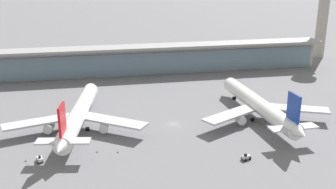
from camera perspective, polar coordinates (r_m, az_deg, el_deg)
name	(u,v)px	position (r m, az deg, el deg)	size (l,w,h in m)	color
ground_plane	(174,124)	(149.67, 0.80, -4.16)	(1200.00, 1200.00, 0.00)	slate
airliner_left_stand	(78,115)	(146.73, -12.47, -2.78)	(49.45, 65.00, 17.36)	white
airliner_centre_stand	(259,105)	(156.17, 12.68, -1.50)	(50.11, 65.20, 17.36)	white
service_truck_near_nose_blue	(33,123)	(156.28, -18.43, -3.83)	(6.92, 3.03, 2.70)	#234C9E
service_truck_under_wing_white	(40,159)	(128.32, -17.55, -8.62)	(2.25, 3.15, 2.05)	silver
service_truck_mid_apron_grey	(246,157)	(125.78, 10.89, -8.62)	(3.30, 2.69, 2.05)	gray
terminal_building	(145,59)	(215.16, -3.20, 4.99)	(193.52, 12.80, 15.20)	#9E998E
safety_cone_alpha	(97,152)	(130.10, -9.91, -7.88)	(0.62, 0.62, 0.70)	orange
safety_cone_bravo	(118,152)	(129.00, -7.06, -7.98)	(0.62, 0.62, 0.70)	orange
safety_cone_charlie	(26,160)	(130.04, -19.35, -8.72)	(0.62, 0.62, 0.70)	orange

